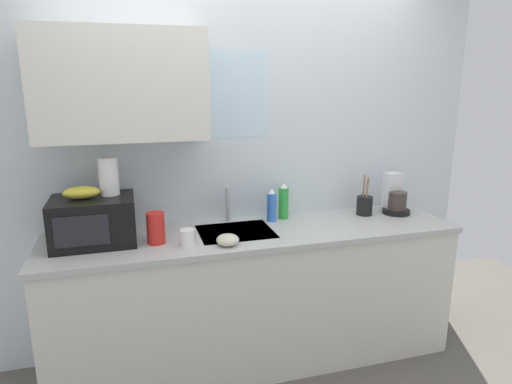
% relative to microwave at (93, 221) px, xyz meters
% --- Properties ---
extents(kitchen_wall_assembly, '(3.35, 0.42, 2.50)m').
position_rel_microwave_xyz_m(kitchen_wall_assembly, '(0.82, 0.26, 0.32)').
color(kitchen_wall_assembly, silver).
rests_on(kitchen_wall_assembly, ground).
extents(counter_unit, '(2.58, 0.63, 0.90)m').
position_rel_microwave_xyz_m(counter_unit, '(0.95, -0.05, -0.58)').
color(counter_unit, silver).
rests_on(counter_unit, ground).
extents(sink_faucet, '(0.03, 0.03, 0.23)m').
position_rel_microwave_xyz_m(sink_faucet, '(0.83, 0.19, -0.02)').
color(sink_faucet, '#B2B5BA').
rests_on(sink_faucet, counter_unit).
extents(microwave, '(0.46, 0.35, 0.27)m').
position_rel_microwave_xyz_m(microwave, '(0.00, 0.00, 0.00)').
color(microwave, black).
rests_on(microwave, counter_unit).
extents(banana_bunch, '(0.20, 0.11, 0.07)m').
position_rel_microwave_xyz_m(banana_bunch, '(-0.05, 0.00, 0.17)').
color(banana_bunch, gold).
rests_on(banana_bunch, microwave).
extents(paper_towel_roll, '(0.11, 0.11, 0.22)m').
position_rel_microwave_xyz_m(paper_towel_roll, '(0.10, 0.05, 0.24)').
color(paper_towel_roll, white).
rests_on(paper_towel_roll, microwave).
extents(coffee_maker, '(0.19, 0.21, 0.28)m').
position_rel_microwave_xyz_m(coffee_maker, '(2.01, 0.06, -0.03)').
color(coffee_maker, black).
rests_on(coffee_maker, counter_unit).
extents(dish_soap_bottle_blue, '(0.06, 0.06, 0.23)m').
position_rel_microwave_xyz_m(dish_soap_bottle_blue, '(1.11, 0.11, -0.03)').
color(dish_soap_bottle_blue, blue).
rests_on(dish_soap_bottle_blue, counter_unit).
extents(dish_soap_bottle_green, '(0.07, 0.07, 0.25)m').
position_rel_microwave_xyz_m(dish_soap_bottle_green, '(1.21, 0.15, -0.02)').
color(dish_soap_bottle_green, green).
rests_on(dish_soap_bottle_green, counter_unit).
extents(cereal_canister, '(0.10, 0.10, 0.18)m').
position_rel_microwave_xyz_m(cereal_canister, '(0.34, -0.10, -0.04)').
color(cereal_canister, red).
rests_on(cereal_canister, counter_unit).
extents(mug_white, '(0.08, 0.08, 0.09)m').
position_rel_microwave_xyz_m(mug_white, '(0.51, -0.19, -0.09)').
color(mug_white, white).
rests_on(mug_white, counter_unit).
extents(utensil_crock, '(0.11, 0.11, 0.29)m').
position_rel_microwave_xyz_m(utensil_crock, '(1.78, 0.07, -0.06)').
color(utensil_crock, black).
rests_on(utensil_crock, counter_unit).
extents(small_bowl, '(0.13, 0.13, 0.06)m').
position_rel_microwave_xyz_m(small_bowl, '(0.73, -0.25, -0.10)').
color(small_bowl, beige).
rests_on(small_bowl, counter_unit).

